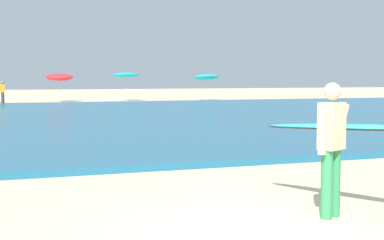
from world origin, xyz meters
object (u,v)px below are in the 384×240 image
(surfer_with_board, at_px, (341,136))
(beach_umbrella_2, at_px, (59,77))
(beach_umbrella_4, at_px, (206,77))
(beachgoer_near_row_left, at_px, (3,92))
(beach_umbrella_3, at_px, (126,75))

(surfer_with_board, distance_m, beach_umbrella_2, 35.35)
(beach_umbrella_4, relative_size, beachgoer_near_row_left, 1.36)
(surfer_with_board, bearing_deg, beach_umbrella_2, 89.94)
(beach_umbrella_3, height_order, beach_umbrella_4, beach_umbrella_3)
(beachgoer_near_row_left, bearing_deg, beach_umbrella_2, 41.36)
(surfer_with_board, bearing_deg, beach_umbrella_3, 81.86)
(beach_umbrella_2, height_order, beachgoer_near_row_left, beach_umbrella_2)
(beach_umbrella_3, distance_m, beachgoer_near_row_left, 9.80)
(surfer_with_board, height_order, beach_umbrella_4, beach_umbrella_4)
(beach_umbrella_3, bearing_deg, surfer_with_board, -98.14)
(beach_umbrella_4, bearing_deg, surfer_with_board, -108.03)
(surfer_with_board, relative_size, beachgoer_near_row_left, 1.64)
(beach_umbrella_4, distance_m, beachgoer_near_row_left, 15.18)
(beach_umbrella_2, distance_m, beach_umbrella_3, 5.03)
(beach_umbrella_2, height_order, beach_umbrella_3, beach_umbrella_3)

